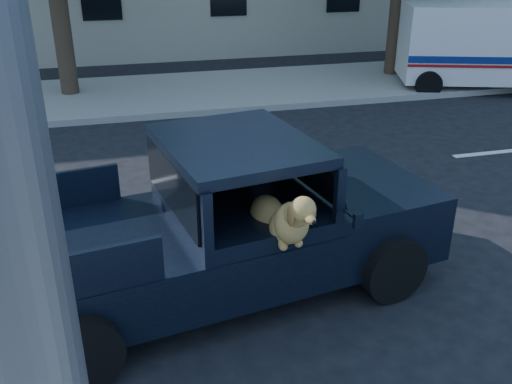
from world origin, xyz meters
TOP-DOWN VIEW (x-y plane):
  - ground at (0.00, 0.00)m, footprint 120.00×120.00m
  - far_sidewalk at (0.00, 9.20)m, footprint 60.00×4.00m
  - lane_stripes at (2.00, 3.40)m, footprint 21.60×0.14m
  - pickup_truck at (-2.06, 0.18)m, footprint 5.42×2.97m
  - mail_truck at (6.49, 7.86)m, footprint 4.44×3.10m

SIDE VIEW (x-z plane):
  - ground at x=0.00m, z-range 0.00..0.00m
  - lane_stripes at x=2.00m, z-range 0.00..0.01m
  - far_sidewalk at x=0.00m, z-range 0.00..0.15m
  - pickup_truck at x=-2.06m, z-range -0.30..1.55m
  - mail_truck at x=6.49m, z-range -0.14..2.09m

